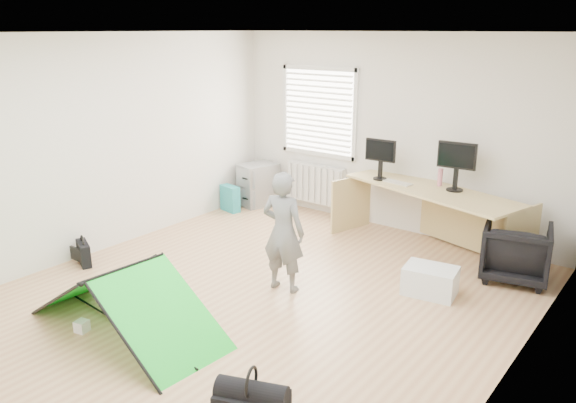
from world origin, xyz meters
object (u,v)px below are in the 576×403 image
Objects in this scene: filing_cabinet at (258,184)px; laptop_bag at (84,253)px; desk at (428,218)px; kite at (125,299)px; monitor_left at (381,165)px; person at (283,232)px; monitor_right at (456,173)px; thermos at (440,177)px; office_chair at (516,252)px; storage_crate at (430,281)px.

laptop_bag is at bearing -75.62° from filing_cabinet.
kite is (-1.36, -3.68, -0.08)m from desk.
monitor_left is (2.22, -0.08, 0.66)m from filing_cabinet.
person is at bearing -28.00° from filing_cabinet.
filing_cabinet reaches higher than kite.
person reaches higher than desk.
monitor_right reaches higher than filing_cabinet.
kite is at bearing -102.52° from monitor_left.
thermos reaches higher than office_chair.
storage_crate is (1.95, 2.45, -0.16)m from kite.
thermos is 1.38m from office_chair.
storage_crate is (0.55, -1.42, -0.76)m from thermos.
kite is (-0.63, -1.59, -0.35)m from person.
storage_crate is at bearing -3.88° from filing_cabinet.
desk is 0.94m from monitor_left.
laptop_bag is (-0.12, -3.12, -0.20)m from filing_cabinet.
storage_crate reaches higher than laptop_bag.
person is 2.44× the size of storage_crate.
kite is at bearing 39.51° from office_chair.
desk is 1.39m from storage_crate.
monitor_right is 1.62m from storage_crate.
filing_cabinet is at bearing -177.96° from thermos.
kite is at bearing 58.34° from person.
storage_crate is at bearing -81.58° from monitor_right.
filing_cabinet is 1.83× the size of laptop_bag.
thermos is at bearing 18.56° from filing_cabinet.
storage_crate is (0.59, -1.23, -0.25)m from desk.
filing_cabinet is 3.29m from monitor_right.
laptop_bag is (-2.34, -3.04, -0.86)m from monitor_left.
storage_crate is at bearing -48.57° from desk.
office_chair is at bearing 56.51° from laptop_bag.
filing_cabinet is at bearing -18.76° from office_chair.
monitor_right is 1.21m from office_chair.
filing_cabinet is at bearing 159.60° from storage_crate.
kite is at bearing 2.74° from laptop_bag.
thermos is 4.16m from kite.
filing_cabinet reaches higher than office_chair.
office_chair is 1.12m from storage_crate.
thermos is at bearing -118.63° from person.
thermos is 0.17× the size of person.
monitor_right is at bearing 70.59° from kite.
desk is at bearing 115.69° from storage_crate.
person is (-0.01, -2.10, -0.34)m from monitor_left.
monitor_right is (3.22, 0.01, 0.69)m from filing_cabinet.
thermos is at bearing 10.96° from monitor_left.
filing_cabinet is (-2.95, 0.08, -0.06)m from desk.
desk is 1.76× the size of person.
desk is at bearing -101.17° from thermos.
desk is 0.69m from monitor_right.
office_chair is (1.15, -0.49, -0.58)m from thermos.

